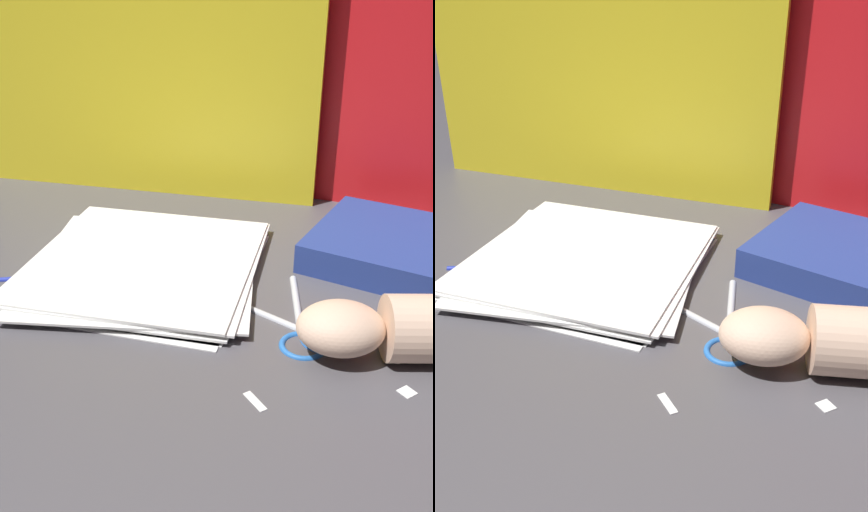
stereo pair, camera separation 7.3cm
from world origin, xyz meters
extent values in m
plane|color=#4C494F|center=(0.00, 0.00, 0.00)|extent=(6.00, 6.00, 0.00)
cube|color=yellow|center=(-0.22, 0.39, 0.29)|extent=(0.63, 0.05, 0.59)
cube|color=red|center=(0.21, 0.39, 0.27)|extent=(0.51, 0.11, 0.54)
cube|color=white|center=(-0.12, 0.09, 0.00)|extent=(0.32, 0.33, 0.00)
cube|color=white|center=(-0.12, 0.10, 0.00)|extent=(0.31, 0.32, 0.00)
cube|color=white|center=(-0.12, 0.09, 0.01)|extent=(0.30, 0.31, 0.00)
cube|color=white|center=(-0.12, 0.09, 0.01)|extent=(0.32, 0.33, 0.00)
cube|color=white|center=(-0.11, 0.10, 0.01)|extent=(0.30, 0.31, 0.00)
cube|color=white|center=(-0.12, 0.10, 0.02)|extent=(0.31, 0.32, 0.00)
cube|color=navy|center=(0.20, 0.19, 0.02)|extent=(0.24, 0.25, 0.04)
sphere|color=silver|center=(0.10, -0.01, 0.00)|extent=(0.01, 0.01, 0.01)
cylinder|color=silver|center=(0.05, 0.02, 0.00)|extent=(0.11, 0.07, 0.01)
torus|color=blue|center=(0.13, -0.03, 0.00)|extent=(0.07, 0.07, 0.01)
cylinder|color=silver|center=(0.09, 0.05, 0.00)|extent=(0.03, 0.12, 0.01)
torus|color=blue|center=(0.11, -0.04, 0.00)|extent=(0.06, 0.06, 0.01)
ellipsoid|color=beige|center=(0.14, -0.05, 0.04)|extent=(0.11, 0.09, 0.05)
cube|color=white|center=(0.20, -0.05, 0.00)|extent=(0.02, 0.01, 0.00)
cube|color=white|center=(0.07, -0.14, 0.00)|extent=(0.03, 0.03, 0.00)
cube|color=white|center=(0.21, -0.10, 0.00)|extent=(0.02, 0.02, 0.00)
cube|color=white|center=(0.01, -0.04, 0.00)|extent=(0.02, 0.02, 0.00)
cylinder|color=#2333B2|center=(-0.24, 0.05, 0.00)|extent=(0.12, 0.05, 0.01)
camera|label=1|loc=(0.11, -0.60, 0.39)|focal=42.00mm
camera|label=2|loc=(0.19, -0.58, 0.39)|focal=42.00mm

